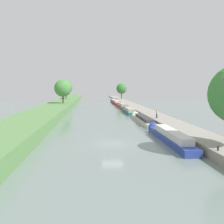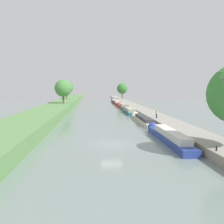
% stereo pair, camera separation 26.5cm
% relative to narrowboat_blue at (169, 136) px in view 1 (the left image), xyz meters
% --- Properties ---
extents(ground_plane, '(160.00, 160.00, 0.00)m').
position_rel_narrowboat_blue_xyz_m(ground_plane, '(-7.24, -0.96, -0.66)').
color(ground_plane, slate).
extents(left_grassy_bank, '(7.70, 260.00, 1.80)m').
position_rel_narrowboat_blue_xyz_m(left_grassy_bank, '(-19.91, -0.96, 0.24)').
color(left_grassy_bank, '#5B894C').
rests_on(left_grassy_bank, ground_plane).
extents(right_towpath, '(4.25, 260.00, 0.98)m').
position_rel_narrowboat_blue_xyz_m(right_towpath, '(3.71, -0.96, -0.16)').
color(right_towpath, gray).
rests_on(right_towpath, ground_plane).
extents(stone_quay, '(0.25, 260.00, 1.03)m').
position_rel_narrowboat_blue_xyz_m(stone_quay, '(1.46, -0.96, -0.14)').
color(stone_quay, gray).
rests_on(stone_quay, ground_plane).
extents(narrowboat_blue, '(1.80, 15.15, 2.03)m').
position_rel_narrowboat_blue_xyz_m(narrowboat_blue, '(0.00, 0.00, 0.00)').
color(narrowboat_blue, '#283D93').
rests_on(narrowboat_blue, ground_plane).
extents(narrowboat_cream, '(1.83, 16.10, 1.78)m').
position_rel_narrowboat_blue_xyz_m(narrowboat_cream, '(0.20, 16.86, -0.14)').
color(narrowboat_cream, beige).
rests_on(narrowboat_cream, ground_plane).
extents(narrowboat_teal, '(2.17, 13.48, 2.14)m').
position_rel_narrowboat_blue_xyz_m(narrowboat_teal, '(-0.02, 33.50, -0.09)').
color(narrowboat_teal, '#195B60').
rests_on(narrowboat_teal, ground_plane).
extents(narrowboat_red, '(1.90, 14.94, 2.09)m').
position_rel_narrowboat_blue_xyz_m(narrowboat_red, '(0.08, 48.96, -0.04)').
color(narrowboat_red, maroon).
rests_on(narrowboat_red, ground_plane).
extents(narrowboat_maroon, '(2.04, 15.72, 2.00)m').
position_rel_narrowboat_blue_xyz_m(narrowboat_maroon, '(-0.13, 65.40, -0.06)').
color(narrowboat_maroon, maroon).
rests_on(narrowboat_maroon, ground_plane).
extents(narrowboat_navy, '(1.99, 12.60, 1.91)m').
position_rel_narrowboat_blue_xyz_m(narrowboat_navy, '(-0.03, 79.55, -0.14)').
color(narrowboat_navy, '#141E42').
rests_on(narrowboat_navy, ground_plane).
extents(tree_rightbank_midnear, '(5.11, 5.11, 7.59)m').
position_rel_narrowboat_blue_xyz_m(tree_rightbank_midnear, '(4.65, 86.97, 5.34)').
color(tree_rightbank_midnear, '#4C3828').
rests_on(tree_rightbank_midnear, right_towpath).
extents(tree_leftbank_downstream, '(5.26, 5.26, 7.28)m').
position_rel_narrowboat_blue_xyz_m(tree_leftbank_downstream, '(-18.62, 45.36, 5.77)').
color(tree_leftbank_downstream, brown).
rests_on(tree_leftbank_downstream, left_grassy_bank).
extents(tree_leftbank_upstream, '(5.47, 5.47, 7.53)m').
position_rel_narrowboat_blue_xyz_m(tree_leftbank_upstream, '(-20.79, 74.06, 5.93)').
color(tree_leftbank_upstream, brown).
rests_on(tree_leftbank_upstream, left_grassy_bank).
extents(person_walking, '(0.34, 0.34, 1.66)m').
position_rel_narrowboat_blue_xyz_m(person_walking, '(2.47, 14.72, 1.20)').
color(person_walking, '#282D42').
rests_on(person_walking, right_towpath).
extents(mooring_bollard_near, '(0.16, 0.16, 0.45)m').
position_rel_narrowboat_blue_xyz_m(mooring_bollard_near, '(1.88, -8.35, 0.55)').
color(mooring_bollard_near, black).
rests_on(mooring_bollard_near, right_towpath).
extents(mooring_bollard_far, '(0.16, 0.16, 0.45)m').
position_rel_narrowboat_blue_xyz_m(mooring_bollard_far, '(1.88, 85.27, 0.55)').
color(mooring_bollard_far, black).
rests_on(mooring_bollard_far, right_towpath).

